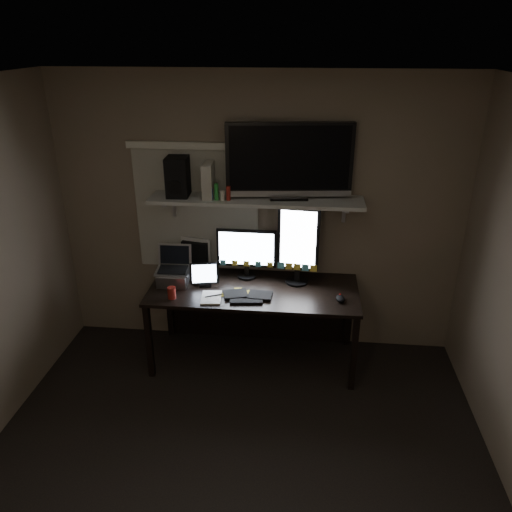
# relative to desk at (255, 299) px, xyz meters

# --- Properties ---
(floor) EXTENTS (3.60, 3.60, 0.00)m
(floor) POSITION_rel_desk_xyz_m (0.00, -1.55, -0.55)
(floor) COLOR black
(floor) RESTS_ON ground
(ceiling) EXTENTS (3.60, 3.60, 0.00)m
(ceiling) POSITION_rel_desk_xyz_m (0.00, -1.55, 1.95)
(ceiling) COLOR silver
(ceiling) RESTS_ON back_wall
(back_wall) EXTENTS (3.60, 0.00, 3.60)m
(back_wall) POSITION_rel_desk_xyz_m (0.00, 0.25, 0.70)
(back_wall) COLOR #695E4B
(back_wall) RESTS_ON floor
(window_blinds) EXTENTS (1.10, 0.02, 1.10)m
(window_blinds) POSITION_rel_desk_xyz_m (-0.55, 0.24, 0.75)
(window_blinds) COLOR beige
(window_blinds) RESTS_ON back_wall
(desk) EXTENTS (1.80, 0.75, 0.73)m
(desk) POSITION_rel_desk_xyz_m (0.00, 0.00, 0.00)
(desk) COLOR black
(desk) RESTS_ON floor
(wall_shelf) EXTENTS (1.80, 0.35, 0.03)m
(wall_shelf) POSITION_rel_desk_xyz_m (0.00, 0.08, 0.91)
(wall_shelf) COLOR #ADAEA9
(wall_shelf) RESTS_ON back_wall
(monitor_landscape) EXTENTS (0.53, 0.06, 0.47)m
(monitor_landscape) POSITION_rel_desk_xyz_m (-0.09, 0.09, 0.41)
(monitor_landscape) COLOR black
(monitor_landscape) RESTS_ON desk
(monitor_portrait) EXTENTS (0.36, 0.11, 0.71)m
(monitor_portrait) POSITION_rel_desk_xyz_m (0.37, 0.03, 0.53)
(monitor_portrait) COLOR black
(monitor_portrait) RESTS_ON desk
(keyboard) EXTENTS (0.43, 0.21, 0.03)m
(keyboard) POSITION_rel_desk_xyz_m (-0.03, -0.27, 0.19)
(keyboard) COLOR black
(keyboard) RESTS_ON desk
(mouse) EXTENTS (0.08, 0.12, 0.04)m
(mouse) POSITION_rel_desk_xyz_m (0.73, -0.26, 0.20)
(mouse) COLOR black
(mouse) RESTS_ON desk
(notepad) EXTENTS (0.19, 0.24, 0.01)m
(notepad) POSITION_rel_desk_xyz_m (-0.33, -0.33, 0.18)
(notepad) COLOR silver
(notepad) RESTS_ON desk
(tablet) EXTENTS (0.27, 0.15, 0.22)m
(tablet) POSITION_rel_desk_xyz_m (-0.43, -0.11, 0.29)
(tablet) COLOR black
(tablet) RESTS_ON desk
(file_sorter) EXTENTS (0.26, 0.16, 0.31)m
(file_sorter) POSITION_rel_desk_xyz_m (-0.57, 0.20, 0.33)
(file_sorter) COLOR black
(file_sorter) RESTS_ON desk
(laptop) EXTENTS (0.30, 0.25, 0.33)m
(laptop) POSITION_rel_desk_xyz_m (-0.71, -0.11, 0.34)
(laptop) COLOR #AAA9AD
(laptop) RESTS_ON desk
(cup) EXTENTS (0.08, 0.08, 0.10)m
(cup) POSITION_rel_desk_xyz_m (-0.66, -0.36, 0.23)
(cup) COLOR maroon
(cup) RESTS_ON desk
(sticky_notes) EXTENTS (0.30, 0.23, 0.00)m
(sticky_notes) POSITION_rel_desk_xyz_m (-0.16, -0.23, 0.18)
(sticky_notes) COLOR gold
(sticky_notes) RESTS_ON desk
(tv) EXTENTS (1.06, 0.31, 0.63)m
(tv) POSITION_rel_desk_xyz_m (0.27, 0.12, 1.24)
(tv) COLOR black
(tv) RESTS_ON wall_shelf
(game_console) EXTENTS (0.09, 0.25, 0.29)m
(game_console) POSITION_rel_desk_xyz_m (-0.40, 0.09, 1.07)
(game_console) COLOR beige
(game_console) RESTS_ON wall_shelf
(speaker) EXTENTS (0.19, 0.23, 0.33)m
(speaker) POSITION_rel_desk_xyz_m (-0.66, 0.08, 1.09)
(speaker) COLOR black
(speaker) RESTS_ON wall_shelf
(bottles) EXTENTS (0.22, 0.09, 0.14)m
(bottles) POSITION_rel_desk_xyz_m (-0.32, -0.00, 1.00)
(bottles) COLOR #A50F0C
(bottles) RESTS_ON wall_shelf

